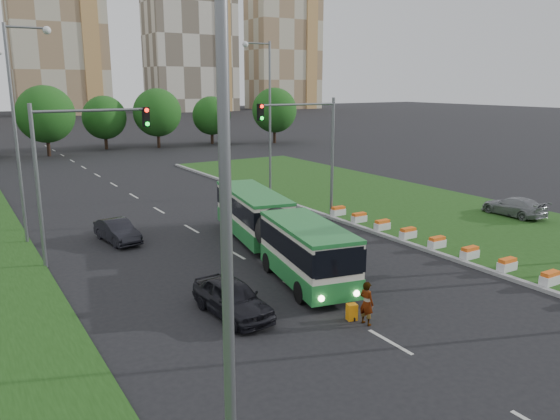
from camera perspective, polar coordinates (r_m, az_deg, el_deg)
ground at (r=26.16m, az=7.29°, el=-6.91°), size 360.00×360.00×0.00m
grass_median at (r=40.32m, az=14.60°, el=0.03°), size 14.00×60.00×0.15m
median_kerb at (r=35.73m, az=6.83°, el=-1.27°), size 0.30×60.00×0.18m
lane_markings at (r=41.96m, az=-13.44°, el=0.50°), size 0.20×100.00×0.01m
flower_planters at (r=31.01m, az=16.09°, el=-3.24°), size 1.10×18.10×0.60m
traffic_mast_median at (r=35.63m, az=3.44°, el=7.36°), size 5.76×0.32×8.00m
traffic_mast_left at (r=28.72m, az=-21.02°, el=5.13°), size 5.76×0.32×8.00m
street_lamps at (r=31.77m, az=-8.23°, el=7.73°), size 36.00×60.00×12.00m
tree_line at (r=78.44m, az=-12.73°, el=9.59°), size 120.00×8.00×9.00m
apartment_tower_ceast at (r=172.52m, az=-22.38°, el=17.54°), size 25.00×15.00×50.00m
apartment_tower_east at (r=183.75m, az=-9.39°, el=17.52°), size 27.00×15.00×47.00m
midrise_east at (r=199.60m, az=0.36°, el=16.32°), size 24.00×14.00×40.00m
articulated_bus at (r=28.27m, az=-0.84°, el=-2.04°), size 2.35×15.07×2.48m
car_left_near at (r=21.68m, az=-5.01°, el=-9.13°), size 1.97×4.35×1.45m
car_left_far at (r=32.61m, az=-16.63°, el=-2.12°), size 1.86×4.08×1.30m
car_median at (r=40.07m, az=23.24°, el=0.36°), size 1.83×4.45×1.29m
pedestrian at (r=21.03m, az=9.04°, el=-9.59°), size 0.51×0.68×1.70m
shopping_trolley at (r=21.53m, az=7.52°, el=-10.53°), size 0.38×0.40×0.65m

